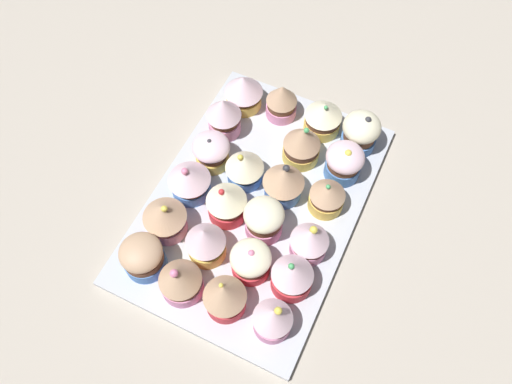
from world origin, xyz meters
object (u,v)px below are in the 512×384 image
object	(u,v)px
cupcake_16	(282,101)
cupcake_21	(224,115)
cupcake_7	(251,261)
cupcake_12	(180,279)
cupcake_15	(245,167)
cupcake_20	(212,151)
cupcake_5	(360,132)
cupcake_6	(225,296)
cupcake_11	(323,117)
cupcake_17	(143,256)
cupcake_3	(327,196)
cupcake_8	(264,219)
cupcake_18	(165,218)
cupcake_19	(189,180)
cupcake_0	(273,318)
cupcake_10	(302,144)
cupcake_13	(205,242)
cupcake_2	(309,241)
baking_tray	(256,203)
cupcake_22	(244,91)
cupcake_4	(344,162)
cupcake_14	(227,202)
cupcake_9	(284,182)
cupcake_1	(292,275)

from	to	relation	value
cupcake_16	cupcake_21	bearing A→B (deg)	135.40
cupcake_16	cupcake_7	bearing A→B (deg)	-164.42
cupcake_12	cupcake_15	xyz separation A→B (cm)	(20.33, 0.08, -0.33)
cupcake_7	cupcake_20	world-z (taller)	same
cupcake_5	cupcake_6	distance (cm)	34.63
cupcake_11	cupcake_17	bearing A→B (deg)	157.78
cupcake_3	cupcake_8	size ratio (longest dim) A/B	0.96
cupcake_15	cupcake_18	bearing A→B (deg)	153.13
cupcake_7	cupcake_18	xyz separation A→B (cm)	(0.39, 14.23, 0.70)
cupcake_16	cupcake_17	bearing A→B (deg)	169.32
cupcake_19	cupcake_12	bearing A→B (deg)	-155.35
cupcake_0	cupcake_20	size ratio (longest dim) A/B	1.18
cupcake_11	cupcake_21	bearing A→B (deg)	116.66
cupcake_10	cupcake_19	bearing A→B (deg)	135.91
cupcake_7	cupcake_13	world-z (taller)	cupcake_13
cupcake_15	cupcake_2	bearing A→B (deg)	-116.99
baking_tray	cupcake_5	size ratio (longest dim) A/B	5.96
cupcake_11	cupcake_22	bearing A→B (deg)	93.99
cupcake_4	cupcake_10	xyz separation A→B (cm)	(0.01, 7.23, 0.46)
cupcake_20	cupcake_18	bearing A→B (deg)	178.05
cupcake_11	cupcake_8	bearing A→B (deg)	177.95
cupcake_22	cupcake_2	bearing A→B (deg)	-134.74
cupcake_12	cupcake_20	xyz separation A→B (cm)	(20.90, 6.23, -0.55)
cupcake_10	cupcake_14	bearing A→B (deg)	157.22
cupcake_22	cupcake_12	bearing A→B (deg)	-168.44
cupcake_8	cupcake_13	world-z (taller)	cupcake_13
baking_tray	cupcake_14	xyz separation A→B (cm)	(-3.82, 3.06, 4.24)
cupcake_4	cupcake_18	world-z (taller)	cupcake_18
cupcake_10	cupcake_21	size ratio (longest dim) A/B	1.02
cupcake_12	cupcake_20	size ratio (longest dim) A/B	1.24
cupcake_9	cupcake_19	distance (cm)	14.47
cupcake_14	cupcake_1	bearing A→B (deg)	-114.85
cupcake_8	cupcake_21	size ratio (longest dim) A/B	0.89
cupcake_11	cupcake_12	distance (cm)	35.60
cupcake_1	cupcake_3	distance (cm)	14.10
cupcake_0	cupcake_20	xyz separation A→B (cm)	(20.28, 20.08, -0.44)
cupcake_3	cupcake_22	distance (cm)	23.87
cupcake_12	cupcake_13	bearing A→B (deg)	-5.06
cupcake_16	cupcake_18	distance (cm)	28.21
cupcake_5	cupcake_17	bearing A→B (deg)	148.52
cupcake_8	cupcake_19	bearing A→B (deg)	84.98
cupcake_21	cupcake_12	bearing A→B (deg)	-164.95
cupcake_2	cupcake_4	size ratio (longest dim) A/B	1.01
cupcake_1	cupcake_21	distance (cm)	29.25
cupcake_9	cupcake_12	distance (cm)	21.42
cupcake_19	cupcake_21	world-z (taller)	cupcake_21
cupcake_1	cupcake_9	world-z (taller)	cupcake_1
cupcake_1	cupcake_4	bearing A→B (deg)	0.57
cupcake_16	cupcake_15	bearing A→B (deg)	-179.39
cupcake_13	cupcake_10	bearing A→B (deg)	-14.98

